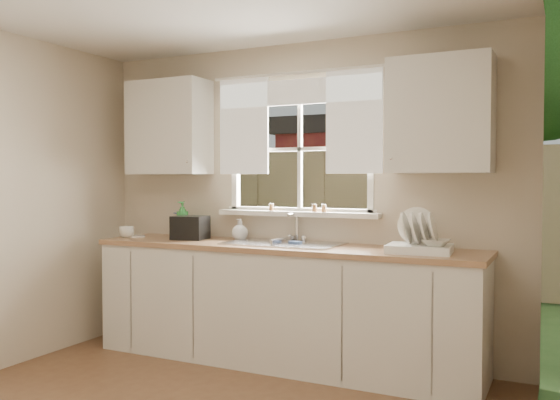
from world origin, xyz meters
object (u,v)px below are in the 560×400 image
at_px(soap_bottle_a, 182,219).
at_px(cup, 127,232).
at_px(black_appliance, 190,228).
at_px(dish_rack, 419,242).

xyz_separation_m(soap_bottle_a, cup, (-0.37, -0.29, -0.10)).
relative_size(soap_bottle_a, black_appliance, 1.16).
xyz_separation_m(dish_rack, black_appliance, (-1.91, 0.07, 0.02)).
height_order(dish_rack, soap_bottle_a, soap_bottle_a).
bearing_deg(cup, black_appliance, 1.57).
bearing_deg(black_appliance, dish_rack, -10.77).
bearing_deg(dish_rack, soap_bottle_a, 174.03).
bearing_deg(soap_bottle_a, black_appliance, -33.89).
bearing_deg(soap_bottle_a, cup, -136.13).
xyz_separation_m(cup, black_appliance, (0.55, 0.15, 0.05)).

